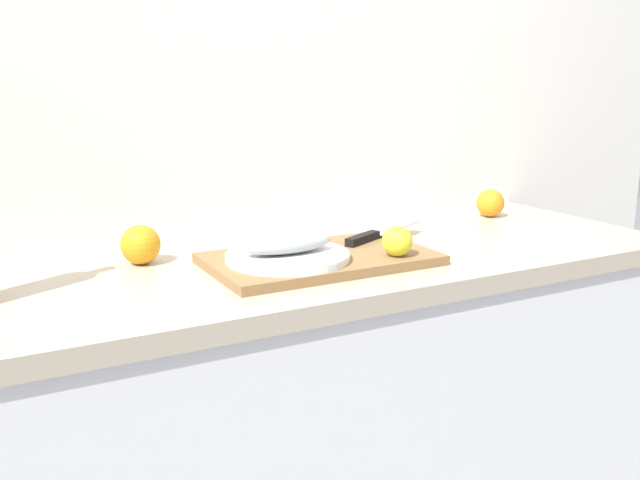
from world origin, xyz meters
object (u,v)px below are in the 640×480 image
white_plate (288,256)px  orange_0 (140,245)px  fish_fillet (288,244)px  lemon_0 (397,241)px  cutting_board (320,259)px  chef_knife (375,234)px

white_plate → orange_0: size_ratio=3.05×
fish_fillet → lemon_0: (0.21, -0.08, -0.00)m
fish_fillet → lemon_0: 0.22m
cutting_board → chef_knife: 0.19m
white_plate → lemon_0: 0.22m
orange_0 → fish_fillet: bearing=-36.7°
chef_knife → lemon_0: lemon_0 is taller
cutting_board → white_plate: white_plate is taller
cutting_board → lemon_0: lemon_0 is taller
cutting_board → white_plate: 0.08m
fish_fillet → orange_0: (-0.24, 0.18, -0.01)m
chef_knife → lemon_0: size_ratio=4.39×
cutting_board → orange_0: (-0.32, 0.17, 0.03)m
white_plate → lemon_0: (0.21, -0.08, 0.02)m
white_plate → orange_0: (-0.24, 0.18, 0.01)m
white_plate → chef_knife: chef_knife is taller
fish_fillet → orange_0: 0.31m
cutting_board → lemon_0: size_ratio=7.31×
lemon_0 → orange_0: size_ratio=0.77×
white_plate → chef_knife: (0.26, 0.08, 0.00)m
cutting_board → white_plate: (-0.08, -0.01, 0.02)m
white_plate → fish_fillet: size_ratio=1.33×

